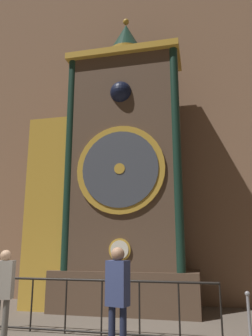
{
  "coord_description": "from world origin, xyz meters",
  "views": [
    {
      "loc": [
        2.0,
        -5.05,
        1.77
      ],
      "look_at": [
        -0.1,
        4.16,
        3.97
      ],
      "focal_mm": 35.0,
      "sensor_mm": 36.0,
      "label": 1
    }
  ],
  "objects_px": {
    "stanchion_post": "(250,330)",
    "clock_tower": "(113,178)",
    "visitor_near": "(3,287)",
    "visitor_far": "(118,291)"
  },
  "relations": [
    {
      "from": "stanchion_post",
      "to": "clock_tower",
      "type": "bearing_deg",
      "value": 141.01
    },
    {
      "from": "clock_tower",
      "to": "stanchion_post",
      "type": "xyz_separation_m",
      "value": [
        3.24,
        -2.62,
        -3.39
      ]
    },
    {
      "from": "visitor_near",
      "to": "visitor_far",
      "type": "relative_size",
      "value": 0.97
    },
    {
      "from": "visitor_far",
      "to": "stanchion_post",
      "type": "relative_size",
      "value": 1.82
    },
    {
      "from": "clock_tower",
      "to": "visitor_far",
      "type": "xyz_separation_m",
      "value": [
        1.15,
        -3.86,
        -2.65
      ]
    },
    {
      "from": "visitor_near",
      "to": "visitor_far",
      "type": "distance_m",
      "value": 2.29
    },
    {
      "from": "visitor_near",
      "to": "visitor_far",
      "type": "xyz_separation_m",
      "value": [
        2.26,
        -0.36,
        0.04
      ]
    },
    {
      "from": "stanchion_post",
      "to": "visitor_near",
      "type": "bearing_deg",
      "value": -168.52
    },
    {
      "from": "visitor_far",
      "to": "clock_tower",
      "type": "bearing_deg",
      "value": 122.51
    },
    {
      "from": "clock_tower",
      "to": "visitor_near",
      "type": "relative_size",
      "value": 5.43
    }
  ]
}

